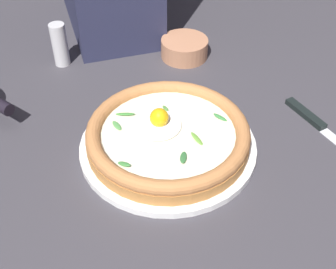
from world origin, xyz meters
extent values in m
cube|color=#3A373D|center=(0.00, 0.00, -0.01)|extent=(2.40, 2.40, 0.03)
cylinder|color=white|center=(-0.04, -0.03, 0.01)|extent=(0.29, 0.29, 0.01)
cylinder|color=#B7773A|center=(-0.04, -0.03, 0.02)|extent=(0.27, 0.27, 0.02)
torus|color=#B77541|center=(-0.04, -0.03, 0.04)|extent=(0.27, 0.27, 0.02)
cylinder|color=#EFE7C3|center=(-0.04, -0.03, 0.03)|extent=(0.22, 0.22, 0.00)
ellipsoid|color=white|center=(-0.07, -0.04, 0.04)|extent=(0.08, 0.08, 0.01)
sphere|color=#F5B212|center=(-0.07, -0.03, 0.05)|extent=(0.03, 0.03, 0.03)
ellipsoid|color=#23631F|center=(-0.06, -0.06, 0.04)|extent=(0.03, 0.02, 0.00)
ellipsoid|color=#629A37|center=(0.00, -0.01, 0.04)|extent=(0.03, 0.01, 0.01)
ellipsoid|color=#3D7F3A|center=(-0.02, -0.13, 0.04)|extent=(0.02, 0.02, 0.01)
ellipsoid|color=#418E3B|center=(-0.12, -0.06, 0.04)|extent=(0.03, 0.03, 0.01)
ellipsoid|color=#4D8D46|center=(-0.10, -0.09, 0.04)|extent=(0.02, 0.01, 0.01)
ellipsoid|color=#4F8B3D|center=(-0.09, 0.00, 0.04)|extent=(0.02, 0.01, 0.01)
ellipsoid|color=#347939|center=(-0.02, 0.06, 0.04)|extent=(0.03, 0.02, 0.01)
ellipsoid|color=#336C36|center=(0.02, -0.05, 0.04)|extent=(0.03, 0.03, 0.01)
cylinder|color=#B47856|center=(-0.25, 0.17, 0.02)|extent=(0.10, 0.10, 0.04)
cube|color=black|center=(0.04, 0.22, 0.01)|extent=(0.09, 0.03, 0.01)
cylinder|color=silver|center=(-0.38, -0.05, 0.05)|extent=(0.03, 0.03, 0.09)
camera|label=1|loc=(0.39, -0.36, 0.52)|focal=47.90mm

